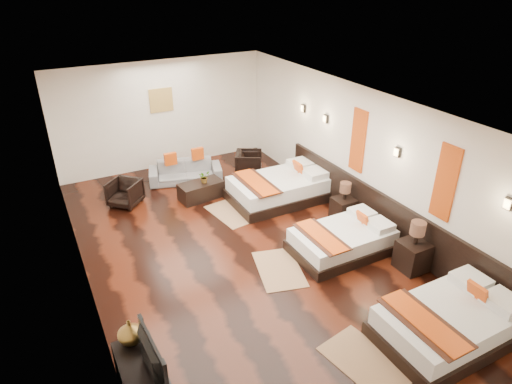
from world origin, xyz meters
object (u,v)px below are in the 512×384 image
nightstand_a (413,253)px  tv (146,357)px  bed_mid (343,240)px  armchair_right (249,163)px  bed_far (280,188)px  figurine (130,332)px  nightstand_b (343,206)px  coffee_table (201,190)px  armchair_left (125,193)px  bed_near (450,322)px  sofa (185,171)px  table_plant (204,177)px

nightstand_a → tv: size_ratio=1.06×
bed_mid → armchair_right: (0.02, 3.96, 0.06)m
bed_far → figurine: figurine is taller
nightstand_b → coffee_table: bearing=135.5°
bed_far → armchair_left: bed_far is taller
bed_near → armchair_right: (0.02, 6.44, 0.03)m
armchair_left → bed_far: bearing=22.1°
nightstand_a → figurine: nightstand_a is taller
sofa → nightstand_b: bearing=-39.1°
nightstand_a → table_plant: bearing=117.9°
sofa → armchair_left: bearing=-145.6°
figurine → table_plant: (2.70, 4.23, -0.18)m
armchair_right → bed_near: bearing=-150.1°
nightstand_a → tv: (-4.89, -0.56, 0.47)m
nightstand_a → armchair_right: 5.02m
bed_near → nightstand_b: size_ratio=2.42×
sofa → coffee_table: (0.00, -1.05, -0.06)m
bed_near → bed_mid: bed_near is taller
bed_far → table_plant: size_ratio=7.89×
bed_near → table_plant: (-1.50, 5.72, 0.27)m
bed_mid → nightstand_b: 1.23m
nightstand_a → table_plant: 4.81m
figurine → coffee_table: bearing=58.4°
figurine → table_plant: figurine is taller
bed_far → armchair_left: size_ratio=3.40×
table_plant → figurine: bearing=-122.5°
bed_far → figurine: size_ratio=6.54×
tv → sofa: tv is taller
armchair_left → bed_mid: bearing=-4.0°
bed_far → armchair_left: (-3.21, 1.40, 0.01)m
bed_far → sofa: 2.51m
nightstand_a → tv: tv is taller
tv → armchair_left: tv is taller
nightstand_b → coffee_table: nightstand_b is taller
tv → sofa: size_ratio=0.51×
tv → bed_far: bearing=-49.1°
bed_mid → bed_far: size_ratio=0.85×
bed_far → coffee_table: bed_far is taller
armchair_left → coffee_table: bearing=28.3°
bed_far → tv: bearing=-136.4°
bed_near → table_plant: bed_near is taller
nightstand_a → table_plant: nightstand_a is taller
figurine → table_plant: 5.02m
bed_near → tv: (-4.15, 0.91, 0.54)m
bed_mid → armchair_left: 4.95m
armchair_right → nightstand_a: bearing=-141.6°
table_plant → bed_mid: bearing=-65.2°
bed_far → nightstand_a: (0.75, -3.38, 0.05)m
sofa → armchair_left: (-1.63, -0.54, 0.04)m
sofa → table_plant: 1.11m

